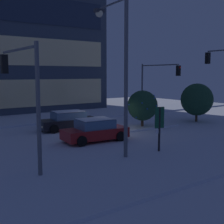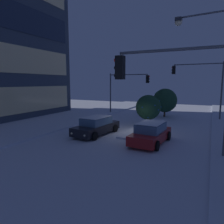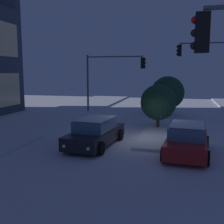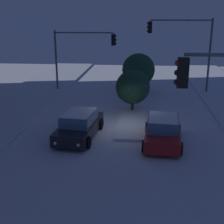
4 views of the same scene
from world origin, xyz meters
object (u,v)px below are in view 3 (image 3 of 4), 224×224
object	(u,v)px
car_near	(187,140)
traffic_light_corner_near_right	(216,63)
traffic_light_corner_far_right	(112,72)
decorated_tree_left_of_median	(158,102)
car_far	(96,132)
decorated_tree_median	(168,93)

from	to	relation	value
car_near	traffic_light_corner_near_right	bearing A→B (deg)	-7.43
car_near	traffic_light_corner_far_right	world-z (taller)	traffic_light_corner_far_right
car_near	decorated_tree_left_of_median	size ratio (longest dim) A/B	1.45
traffic_light_corner_far_right	traffic_light_corner_near_right	bearing A→B (deg)	1.39
car_far	traffic_light_corner_far_right	xyz separation A→B (m)	(11.51, 2.00, 3.23)
car_near	decorated_tree_median	xyz separation A→B (m)	(12.08, 1.53, 1.34)
car_far	decorated_tree_left_of_median	xyz separation A→B (m)	(5.23, -2.87, 1.14)
car_far	traffic_light_corner_far_right	distance (m)	12.12
car_near	traffic_light_corner_far_right	bearing A→B (deg)	33.28
decorated_tree_median	decorated_tree_left_of_median	bearing A→B (deg)	177.18
traffic_light_corner_near_right	decorated_tree_median	bearing A→B (deg)	1.93
traffic_light_corner_near_right	decorated_tree_left_of_median	distance (m)	8.30
traffic_light_corner_far_right	car_far	bearing A→B (deg)	-80.15
car_far	traffic_light_corner_far_right	size ratio (longest dim) A/B	0.85
car_far	decorated_tree_median	size ratio (longest dim) A/B	1.36
traffic_light_corner_near_right	traffic_light_corner_far_right	xyz separation A→B (m)	(-0.22, 9.19, -0.71)
decorated_tree_left_of_median	traffic_light_corner_far_right	bearing A→B (deg)	37.78
traffic_light_corner_far_right	car_near	bearing A→B (deg)	-60.76
car_near	car_far	bearing A→B (deg)	88.17
traffic_light_corner_far_right	decorated_tree_left_of_median	distance (m)	8.22
car_near	car_far	size ratio (longest dim) A/B	0.93
traffic_light_corner_near_right	decorated_tree_left_of_median	xyz separation A→B (m)	(-6.50, 4.32, -2.80)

